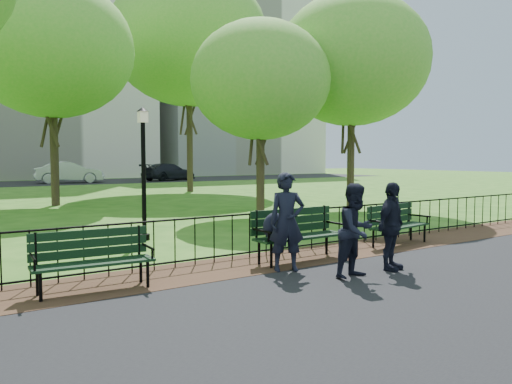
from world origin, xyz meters
TOP-DOWN VIEW (x-y plane):
  - ground at (0.00, 0.00)m, footprint 120.00×120.00m
  - dirt_strip at (0.00, 1.50)m, footprint 60.00×1.60m
  - far_street at (0.00, 35.00)m, footprint 70.00×9.00m
  - iron_fence at (0.00, 2.00)m, footprint 24.06×0.06m
  - apartment_mid at (2.00, 48.00)m, footprint 24.00×15.00m
  - apartment_east at (26.00, 48.00)m, footprint 20.00×15.00m
  - park_bench_main at (-0.28, 1.20)m, footprint 1.93×0.60m
  - park_bench_left_a at (-3.86, 1.30)m, footprint 1.77×0.65m
  - park_bench_right_a at (2.97, 1.38)m, footprint 1.82×0.78m
  - lamppost at (-1.50, 5.26)m, footprint 0.29×0.29m
  - tree_near_e at (3.72, 7.90)m, footprint 4.74×4.74m
  - tree_mid_e at (7.89, 7.81)m, footprint 5.87×5.87m
  - tree_far_c at (-1.33, 15.50)m, footprint 6.60×6.60m
  - tree_far_e at (7.04, 19.91)m, footprint 9.01×9.01m
  - person_left at (-0.67, 0.70)m, footprint 0.74×0.63m
  - person_mid at (-0.02, -0.32)m, footprint 0.80×0.48m
  - person_right at (0.87, -0.28)m, footprint 0.98×0.64m
  - sedan_silver at (3.58, 33.66)m, footprint 5.23×2.56m
  - sedan_dark at (11.72, 33.37)m, footprint 5.38×3.39m

SIDE VIEW (x-z plane):
  - ground at x=0.00m, z-range 0.00..0.00m
  - far_street at x=0.00m, z-range 0.00..0.01m
  - dirt_strip at x=0.00m, z-range 0.01..0.02m
  - iron_fence at x=0.00m, z-range 0.00..1.00m
  - park_bench_left_a at x=-3.86m, z-range 0.07..1.06m
  - park_bench_right_a at x=2.97m, z-range 0.07..1.07m
  - park_bench_main at x=-0.28m, z-range 0.14..1.23m
  - sedan_dark at x=11.72m, z-range 0.01..1.46m
  - person_right at x=0.87m, z-range 0.01..1.56m
  - person_mid at x=-0.02m, z-range 0.01..1.57m
  - sedan_silver at x=3.58m, z-range 0.01..1.66m
  - person_left at x=-0.67m, z-range 0.01..1.73m
  - lamppost at x=-1.50m, z-range 0.14..3.33m
  - tree_near_e at x=3.72m, z-range 1.28..7.88m
  - tree_mid_e at x=7.89m, z-range 1.59..9.77m
  - tree_far_c at x=-1.33m, z-range 1.79..10.98m
  - tree_far_e at x=7.04m, z-range 2.44..15.00m
  - apartment_east at x=26.00m, z-range 0.00..24.00m
  - apartment_mid at x=2.00m, z-range 0.00..30.00m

